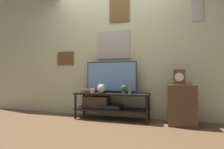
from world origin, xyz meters
TOP-DOWN VIEW (x-y plane):
  - ground_plane at (0.00, 0.00)m, footprint 12.00×12.00m
  - wall_back at (0.00, 0.50)m, footprint 6.40×0.08m
  - media_console at (-0.11, 0.25)m, footprint 1.37×0.41m
  - television at (-0.04, 0.34)m, footprint 0.98×0.05m
  - vase_urn_stoneware at (-0.17, 0.14)m, footprint 0.14×0.13m
  - vase_slim_bronze at (0.37, 0.14)m, footprint 0.07×0.07m
  - vase_wide_bowl at (-0.47, 0.17)m, footprint 0.20×0.20m
  - candle_jar at (-0.32, 0.10)m, footprint 0.08×0.08m
  - decorative_bust at (0.23, 0.25)m, footprint 0.10×0.10m
  - side_table at (1.20, 0.24)m, footprint 0.43×0.43m
  - mantel_clock at (1.16, 0.21)m, footprint 0.18×0.11m

SIDE VIEW (x-z plane):
  - ground_plane at x=0.00m, z-range 0.00..0.00m
  - media_console at x=-0.11m, z-range 0.06..0.55m
  - side_table at x=1.20m, z-range 0.00..0.66m
  - vase_wide_bowl at x=-0.47m, z-range 0.49..0.55m
  - candle_jar at x=-0.32m, z-range 0.49..0.58m
  - decorative_bust at x=0.23m, z-range 0.49..0.64m
  - vase_urn_stoneware at x=-0.17m, z-range 0.49..0.65m
  - vase_slim_bronze at x=0.37m, z-range 0.49..0.67m
  - mantel_clock at x=1.16m, z-range 0.66..0.90m
  - television at x=-0.04m, z-range 0.49..1.08m
  - wall_back at x=0.00m, z-range 0.01..2.71m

